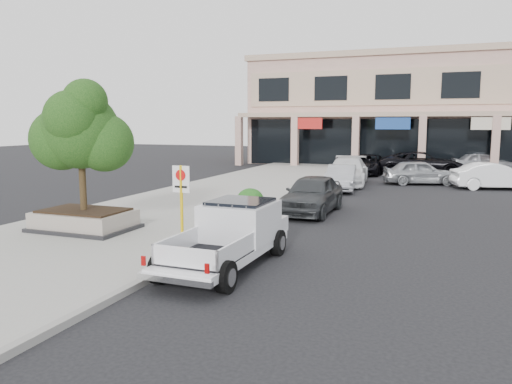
# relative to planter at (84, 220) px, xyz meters

# --- Properties ---
(ground) EXTENTS (120.00, 120.00, 0.00)m
(ground) POSITION_rel_planter_xyz_m (6.33, -0.44, -0.48)
(ground) COLOR black
(ground) RESTS_ON ground
(sidewalk) EXTENTS (8.00, 52.00, 0.15)m
(sidewalk) POSITION_rel_planter_xyz_m (0.83, 5.56, -0.40)
(sidewalk) COLOR gray
(sidewalk) RESTS_ON ground
(curb) EXTENTS (0.20, 52.00, 0.15)m
(curb) POSITION_rel_planter_xyz_m (4.78, 5.56, -0.40)
(curb) COLOR gray
(curb) RESTS_ON ground
(strip_mall) EXTENTS (40.55, 12.43, 9.50)m
(strip_mall) POSITION_rel_planter_xyz_m (14.33, 33.49, 4.27)
(strip_mall) COLOR tan
(strip_mall) RESTS_ON ground
(planter) EXTENTS (3.20, 2.20, 0.68)m
(planter) POSITION_rel_planter_xyz_m (0.00, 0.00, 0.00)
(planter) COLOR black
(planter) RESTS_ON sidewalk
(planter_tree) EXTENTS (2.90, 2.55, 4.00)m
(planter_tree) POSITION_rel_planter_xyz_m (0.13, 0.15, 2.94)
(planter_tree) COLOR black
(planter_tree) RESTS_ON planter
(no_parking_sign) EXTENTS (0.55, 0.09, 2.30)m
(no_parking_sign) POSITION_rel_planter_xyz_m (3.96, -0.51, 1.16)
(no_parking_sign) COLOR yellow
(no_parking_sign) RESTS_ON sidewalk
(hedge) EXTENTS (1.10, 0.99, 0.93)m
(hedge) POSITION_rel_planter_xyz_m (3.89, 5.11, 0.14)
(hedge) COLOR #1B4814
(hedge) RESTS_ON sidewalk
(pickup_truck) EXTENTS (2.01, 5.20, 1.63)m
(pickup_truck) POSITION_rel_planter_xyz_m (5.98, -1.87, 0.34)
(pickup_truck) COLOR white
(pickup_truck) RESTS_ON ground
(curb_car_a) EXTENTS (1.93, 4.63, 1.57)m
(curb_car_a) POSITION_rel_planter_xyz_m (6.06, 6.46, 0.31)
(curb_car_a) COLOR #313436
(curb_car_a) RESTS_ON ground
(curb_car_b) EXTENTS (1.97, 4.34, 1.38)m
(curb_car_b) POSITION_rel_planter_xyz_m (5.82, 13.68, 0.22)
(curb_car_b) COLOR #ABADB3
(curb_car_b) RESTS_ON ground
(curb_car_c) EXTENTS (2.81, 5.77, 1.62)m
(curb_car_c) POSITION_rel_planter_xyz_m (5.62, 16.47, 0.33)
(curb_car_c) COLOR silver
(curb_car_c) RESTS_ON ground
(curb_car_d) EXTENTS (2.81, 5.26, 1.41)m
(curb_car_d) POSITION_rel_planter_xyz_m (5.83, 22.86, 0.23)
(curb_car_d) COLOR black
(curb_car_d) RESTS_ON ground
(lot_car_a) EXTENTS (4.62, 2.92, 1.46)m
(lot_car_a) POSITION_rel_planter_xyz_m (9.67, 17.99, 0.26)
(lot_car_a) COLOR #A0A3A8
(lot_car_a) RESTS_ON ground
(lot_car_b) EXTENTS (4.70, 2.74, 1.47)m
(lot_car_b) POSITION_rel_planter_xyz_m (13.63, 17.20, 0.26)
(lot_car_b) COLOR white
(lot_car_b) RESTS_ON ground
(lot_car_d) EXTENTS (6.29, 3.55, 1.66)m
(lot_car_d) POSITION_rel_planter_xyz_m (9.52, 23.50, 0.35)
(lot_car_d) COLOR black
(lot_car_d) RESTS_ON ground
(lot_car_e) EXTENTS (4.65, 2.74, 1.48)m
(lot_car_e) POSITION_rel_planter_xyz_m (13.60, 27.42, 0.27)
(lot_car_e) COLOR #AEB0B6
(lot_car_e) RESTS_ON ground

